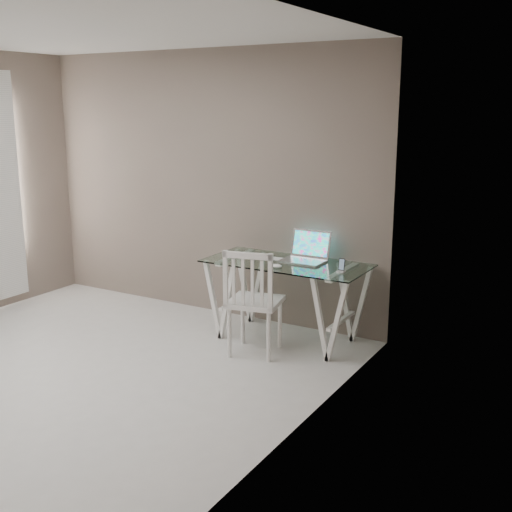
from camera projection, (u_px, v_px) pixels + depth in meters
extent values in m
plane|color=beige|center=(47.00, 386.00, 5.03)|extent=(4.50, 4.50, 0.00)
cube|color=white|center=(18.00, 23.00, 4.41)|extent=(4.00, 4.50, 0.02)
cube|color=#6D6056|center=(207.00, 184.00, 6.62)|extent=(4.00, 0.02, 2.70)
cube|color=#6D6056|center=(270.00, 245.00, 3.74)|extent=(0.02, 4.50, 2.70)
cube|color=silver|center=(287.00, 263.00, 5.86)|extent=(1.50, 0.70, 0.01)
cube|color=white|center=(236.00, 294.00, 6.21)|extent=(0.24, 0.62, 0.72)
cube|color=white|center=(341.00, 312.00, 5.67)|extent=(0.24, 0.62, 0.72)
cube|color=silver|center=(255.00, 302.00, 5.61)|extent=(0.52, 0.52, 0.04)
cylinder|color=silver|center=(229.00, 333.00, 5.56)|extent=(0.04, 0.04, 0.45)
cylinder|color=silver|center=(269.00, 337.00, 5.45)|extent=(0.04, 0.04, 0.45)
cylinder|color=silver|center=(243.00, 320.00, 5.88)|extent=(0.04, 0.04, 0.45)
cylinder|color=silver|center=(280.00, 324.00, 5.78)|extent=(0.04, 0.04, 0.45)
cube|color=silver|center=(248.00, 281.00, 5.37)|extent=(0.43, 0.13, 0.49)
cube|color=#B6B6BB|center=(303.00, 261.00, 5.87)|extent=(0.39, 0.27, 0.02)
cube|color=#19D899|center=(311.00, 244.00, 5.98)|extent=(0.39, 0.08, 0.25)
cube|color=silver|center=(276.00, 259.00, 5.97)|extent=(0.29, 0.12, 0.01)
ellipsoid|color=white|center=(276.00, 266.00, 5.66)|extent=(0.10, 0.06, 0.03)
cube|color=white|center=(341.00, 271.00, 5.52)|extent=(0.06, 0.06, 0.01)
cube|color=black|center=(342.00, 264.00, 5.51)|extent=(0.05, 0.03, 0.10)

